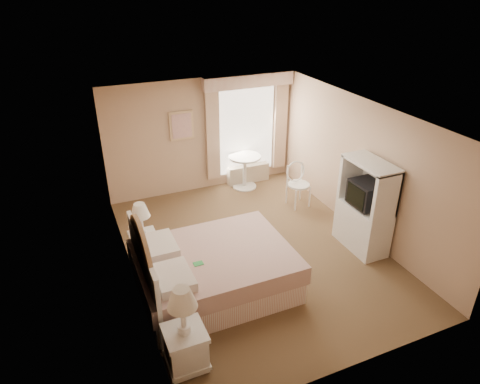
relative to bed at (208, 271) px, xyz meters
name	(u,v)px	position (x,y,z in m)	size (l,w,h in m)	color
room	(256,188)	(1.11, 0.68, 0.87)	(4.21, 5.51, 2.51)	brown
window	(248,127)	(2.16, 3.34, 0.96)	(2.05, 0.22, 2.51)	white
framed_art	(182,126)	(0.66, 3.40, 1.17)	(0.52, 0.04, 0.62)	#D8B284
bed	(208,271)	(0.00, 0.00, 0.00)	(2.30, 1.81, 1.60)	tan
nightstand_near	(185,339)	(-0.73, -1.23, 0.07)	(0.50, 0.50, 1.21)	white
nightstand_far	(143,240)	(-0.73, 1.19, 0.03)	(0.45, 0.45, 1.08)	white
round_table	(245,166)	(1.97, 3.08, 0.13)	(0.73, 0.73, 0.77)	white
cafe_chair	(297,180)	(2.66, 1.92, 0.16)	(0.48, 0.48, 0.94)	white
armoire	(364,213)	(2.92, 0.08, 0.30)	(0.50, 1.00, 1.66)	white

